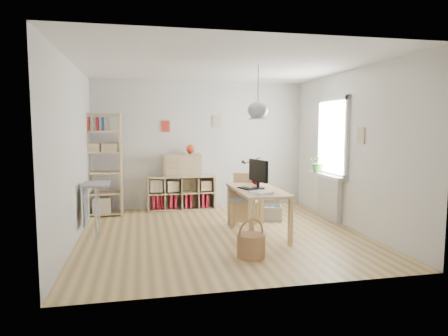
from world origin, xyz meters
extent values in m
plane|color=tan|center=(0.00, 0.00, 0.00)|extent=(4.50, 4.50, 0.00)
plane|color=white|center=(0.00, 2.25, 1.35)|extent=(4.50, 0.00, 4.50)
plane|color=white|center=(0.00, -2.25, 1.35)|extent=(4.50, 0.00, 4.50)
plane|color=white|center=(-2.25, 0.00, 1.35)|extent=(0.00, 4.50, 4.50)
plane|color=white|center=(2.25, 0.00, 1.35)|extent=(0.00, 4.50, 4.50)
plane|color=white|center=(0.00, 0.00, 2.70)|extent=(4.50, 4.50, 0.00)
cylinder|color=black|center=(0.55, -0.15, 2.36)|extent=(0.01, 0.01, 0.68)
ellipsoid|color=beige|center=(0.55, -0.15, 2.00)|extent=(0.32, 0.32, 0.27)
cube|color=white|center=(2.23, 0.60, 1.55)|extent=(0.03, 1.00, 1.30)
cube|color=white|center=(2.21, 0.06, 1.55)|extent=(0.06, 0.08, 1.46)
cube|color=white|center=(2.21, 1.14, 1.55)|extent=(0.06, 0.08, 1.46)
cube|color=white|center=(2.21, 0.60, 2.24)|extent=(0.06, 1.16, 0.08)
cube|color=white|center=(2.21, 0.60, 0.86)|extent=(0.06, 1.16, 0.08)
cube|color=beige|center=(2.19, 0.60, 0.40)|extent=(0.10, 0.80, 0.80)
cube|color=white|center=(2.14, 0.60, 0.83)|extent=(0.22, 1.20, 0.06)
cube|color=#E0B281|center=(0.55, -0.15, 0.73)|extent=(0.70, 1.50, 0.04)
cube|color=#E0B281|center=(0.25, -0.85, 0.35)|extent=(0.06, 0.06, 0.71)
cube|color=#E0B281|center=(0.25, 0.55, 0.35)|extent=(0.06, 0.06, 0.71)
cube|color=#E0B281|center=(0.85, -0.85, 0.35)|extent=(0.06, 0.06, 0.71)
cube|color=#E0B281|center=(0.85, 0.55, 0.35)|extent=(0.06, 0.06, 0.71)
cube|color=#D3C18B|center=(-0.45, 2.04, 0.01)|extent=(1.40, 0.38, 0.03)
cube|color=#D3C18B|center=(-0.45, 2.04, 0.70)|extent=(1.40, 0.38, 0.03)
cube|color=#D3C18B|center=(-1.14, 2.04, 0.36)|extent=(0.03, 0.38, 0.72)
cube|color=#D3C18B|center=(0.23, 2.04, 0.36)|extent=(0.03, 0.38, 0.72)
cube|color=#D3C18B|center=(-0.45, 2.22, 0.36)|extent=(1.40, 0.02, 0.72)
cube|color=maroon|center=(-1.03, 2.06, 0.19)|extent=(0.06, 0.26, 0.30)
cube|color=maroon|center=(-0.94, 2.06, 0.19)|extent=(0.05, 0.26, 0.30)
cube|color=maroon|center=(-0.86, 2.06, 0.19)|extent=(0.05, 0.26, 0.30)
cube|color=maroon|center=(-0.67, 2.06, 0.19)|extent=(0.05, 0.26, 0.30)
cube|color=maroon|center=(-0.58, 2.06, 0.19)|extent=(0.05, 0.26, 0.30)
cube|color=maroon|center=(-0.35, 2.06, 0.19)|extent=(0.06, 0.26, 0.30)
cube|color=maroon|center=(-0.26, 2.06, 0.19)|extent=(0.06, 0.26, 0.30)
cube|color=maroon|center=(0.00, 2.06, 0.19)|extent=(0.06, 0.26, 0.30)
cube|color=maroon|center=(0.09, 2.06, 0.19)|extent=(0.05, 0.26, 0.30)
cube|color=#E0B281|center=(-2.41, 1.80, 1.00)|extent=(0.04, 0.38, 2.00)
cube|color=#E0B281|center=(-1.65, 1.80, 1.00)|extent=(0.04, 0.38, 2.00)
cube|color=#E0B281|center=(-2.03, 1.80, 0.05)|extent=(0.76, 0.38, 0.03)
cube|color=#E0B281|center=(-2.03, 1.80, 0.45)|extent=(0.76, 0.38, 0.03)
cube|color=#E0B281|center=(-2.03, 1.80, 0.85)|extent=(0.76, 0.38, 0.03)
cube|color=#E0B281|center=(-2.03, 1.80, 1.25)|extent=(0.76, 0.38, 0.03)
cube|color=#E0B281|center=(-2.03, 1.80, 1.65)|extent=(0.76, 0.38, 0.03)
cube|color=#E0B281|center=(-2.03, 1.80, 1.98)|extent=(0.76, 0.38, 0.03)
cube|color=#285393|center=(-2.31, 1.80, 1.79)|extent=(0.04, 0.18, 0.26)
cube|color=maroon|center=(-2.23, 1.80, 1.79)|extent=(0.04, 0.18, 0.26)
cube|color=#C6B497|center=(-2.15, 1.80, 1.79)|extent=(0.04, 0.18, 0.26)
cube|color=maroon|center=(-2.07, 1.80, 1.79)|extent=(0.04, 0.18, 0.26)
cube|color=#285393|center=(-1.97, 1.80, 1.79)|extent=(0.04, 0.18, 0.26)
cube|color=#C6B497|center=(-1.87, 1.80, 1.79)|extent=(0.04, 0.18, 0.26)
cube|color=#949396|center=(-1.97, 0.35, 0.83)|extent=(0.40, 0.55, 0.04)
cylinder|color=beige|center=(-1.97, 0.13, 0.41)|extent=(0.03, 0.03, 0.82)
cylinder|color=beige|center=(-1.97, 0.57, 0.41)|extent=(0.03, 0.03, 0.82)
cube|color=#949396|center=(-2.15, 0.35, 0.50)|extent=(0.02, 0.50, 0.62)
cube|color=#949396|center=(0.47, 0.39, 0.48)|extent=(0.59, 0.59, 0.06)
cube|color=#E0B281|center=(0.22, 0.29, 0.22)|extent=(0.05, 0.05, 0.45)
cube|color=#E0B281|center=(0.37, 0.64, 0.22)|extent=(0.05, 0.05, 0.45)
cube|color=#E0B281|center=(0.57, 0.13, 0.22)|extent=(0.05, 0.05, 0.45)
cube|color=#E0B281|center=(0.73, 0.49, 0.22)|extent=(0.05, 0.05, 0.45)
cube|color=#E0B281|center=(0.55, 0.57, 0.72)|extent=(0.43, 0.21, 0.41)
cylinder|color=#916241|center=(0.15, -1.22, 0.16)|extent=(0.38, 0.38, 0.31)
torus|color=#916241|center=(0.15, -1.22, 0.34)|extent=(0.38, 0.13, 0.38)
cube|color=silver|center=(1.03, 0.78, 0.01)|extent=(0.59, 0.48, 0.02)
cube|color=silver|center=(0.78, 0.85, 0.13)|extent=(0.11, 0.35, 0.27)
cube|color=silver|center=(1.27, 0.72, 0.13)|extent=(0.11, 0.35, 0.27)
cube|color=silver|center=(0.98, 0.62, 0.13)|extent=(0.51, 0.15, 0.27)
cube|color=silver|center=(1.07, 0.95, 0.13)|extent=(0.51, 0.15, 0.27)
cube|color=silver|center=(1.11, 1.10, 0.39)|extent=(0.55, 0.30, 0.34)
sphere|color=gold|center=(0.89, 0.76, 0.20)|extent=(0.12, 0.12, 0.12)
sphere|color=#1A85B9|center=(1.13, 0.80, 0.20)|extent=(0.12, 0.12, 0.12)
sphere|color=#C84419|center=(1.01, 0.77, 0.20)|extent=(0.12, 0.12, 0.12)
sphere|color=#438C33|center=(1.15, 0.68, 0.20)|extent=(0.12, 0.12, 0.12)
cylinder|color=black|center=(0.57, -0.13, 0.76)|extent=(0.21, 0.21, 0.02)
cylinder|color=black|center=(0.57, -0.13, 0.82)|extent=(0.05, 0.05, 0.10)
cube|color=black|center=(0.57, -0.13, 1.04)|extent=(0.17, 0.53, 0.35)
cube|color=black|center=(0.38, -0.15, 0.76)|extent=(0.25, 0.39, 0.02)
cylinder|color=black|center=(0.81, 0.52, 0.77)|extent=(0.06, 0.06, 0.04)
cylinder|color=black|center=(0.81, 0.52, 0.96)|extent=(0.02, 0.02, 0.38)
cone|color=black|center=(0.49, 0.43, 1.13)|extent=(0.09, 0.07, 0.09)
sphere|color=#4B0A12|center=(0.67, 0.28, 0.83)|extent=(0.16, 0.16, 0.16)
cube|color=white|center=(0.47, -0.59, 0.77)|extent=(0.35, 0.39, 0.03)
cube|color=#D3C18B|center=(-0.42, 2.04, 0.95)|extent=(0.81, 0.41, 0.45)
ellipsoid|color=#A1270D|center=(-0.25, 2.04, 1.27)|extent=(0.17, 0.17, 0.20)
imported|color=#2C6827|center=(2.12, 0.95, 1.05)|extent=(0.42, 0.39, 0.38)
camera|label=1|loc=(-1.27, -6.23, 1.75)|focal=32.00mm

